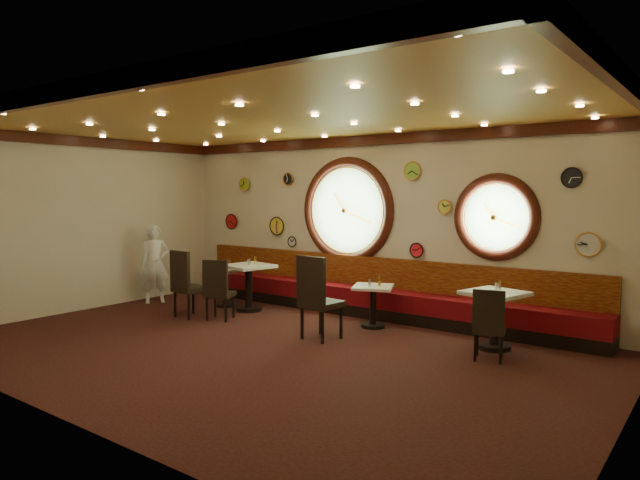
% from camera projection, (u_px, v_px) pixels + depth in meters
% --- Properties ---
extents(floor, '(9.00, 6.00, 0.00)m').
position_uv_depth(floor, '(264.00, 349.00, 7.98)').
color(floor, black).
rests_on(floor, ground).
extents(ceiling, '(9.00, 6.00, 0.02)m').
position_uv_depth(ceiling, '(262.00, 118.00, 7.71)').
color(ceiling, '#C48737').
rests_on(ceiling, wall_back).
extents(wall_back, '(9.00, 0.02, 3.20)m').
position_uv_depth(wall_back, '(375.00, 225.00, 10.24)').
color(wall_back, beige).
rests_on(wall_back, floor).
extents(wall_front, '(9.00, 0.02, 3.20)m').
position_uv_depth(wall_front, '(51.00, 255.00, 5.44)').
color(wall_front, beige).
rests_on(wall_front, floor).
extents(wall_left, '(0.02, 6.00, 3.20)m').
position_uv_depth(wall_left, '(82.00, 224.00, 10.51)').
color(wall_left, beige).
rests_on(wall_left, floor).
extents(wall_right, '(0.02, 6.00, 3.20)m').
position_uv_depth(wall_right, '(631.00, 258.00, 5.17)').
color(wall_right, beige).
rests_on(wall_right, floor).
extents(molding_back, '(9.00, 0.10, 0.18)m').
position_uv_depth(molding_back, '(375.00, 140.00, 10.08)').
color(molding_back, '#37120A').
rests_on(molding_back, wall_back).
extents(molding_front, '(9.00, 0.10, 0.18)m').
position_uv_depth(molding_front, '(49.00, 95.00, 5.35)').
color(molding_front, '#37120A').
rests_on(molding_front, wall_back).
extents(molding_left, '(0.10, 6.00, 0.18)m').
position_uv_depth(molding_left, '(80.00, 141.00, 10.36)').
color(molding_left, '#37120A').
rests_on(molding_left, wall_back).
extents(molding_right, '(0.10, 6.00, 0.18)m').
position_uv_depth(molding_right, '(632.00, 89.00, 5.07)').
color(molding_right, '#37120A').
rests_on(molding_right, wall_back).
extents(banquette_base, '(8.00, 0.55, 0.20)m').
position_uv_depth(banquette_base, '(367.00, 310.00, 10.15)').
color(banquette_base, black).
rests_on(banquette_base, floor).
extents(banquette_seat, '(8.00, 0.55, 0.30)m').
position_uv_depth(banquette_seat, '(367.00, 296.00, 10.13)').
color(banquette_seat, '#5D080F').
rests_on(banquette_seat, banquette_base).
extents(banquette_back, '(8.00, 0.10, 0.55)m').
position_uv_depth(banquette_back, '(373.00, 272.00, 10.27)').
color(banquette_back, '#5D0C07').
rests_on(banquette_back, wall_back).
extents(porthole_left_glass, '(1.66, 0.02, 1.66)m').
position_uv_depth(porthole_left_glass, '(348.00, 210.00, 10.58)').
color(porthole_left_glass, '#8ECC7A').
rests_on(porthole_left_glass, wall_back).
extents(porthole_left_frame, '(1.98, 0.18, 1.98)m').
position_uv_depth(porthole_left_frame, '(347.00, 210.00, 10.56)').
color(porthole_left_frame, '#37120A').
rests_on(porthole_left_frame, wall_back).
extents(porthole_left_ring, '(1.61, 0.03, 1.61)m').
position_uv_depth(porthole_left_ring, '(346.00, 211.00, 10.54)').
color(porthole_left_ring, gold).
rests_on(porthole_left_ring, wall_back).
extents(porthole_right_glass, '(1.10, 0.02, 1.10)m').
position_uv_depth(porthole_right_glass, '(496.00, 217.00, 8.92)').
color(porthole_right_glass, '#8ECC7A').
rests_on(porthole_right_glass, wall_back).
extents(porthole_right_frame, '(1.38, 0.18, 1.38)m').
position_uv_depth(porthole_right_frame, '(496.00, 217.00, 8.91)').
color(porthole_right_frame, '#37120A').
rests_on(porthole_right_frame, wall_back).
extents(porthole_right_ring, '(1.09, 0.03, 1.09)m').
position_uv_depth(porthole_right_ring, '(495.00, 217.00, 8.88)').
color(porthole_right_ring, gold).
rests_on(porthole_right_ring, wall_back).
extents(wall_clock_0, '(0.24, 0.03, 0.24)m').
position_uv_depth(wall_clock_0, '(417.00, 250.00, 9.74)').
color(wall_clock_0, red).
rests_on(wall_clock_0, wall_back).
extents(wall_clock_1, '(0.22, 0.03, 0.22)m').
position_uv_depth(wall_clock_1, '(445.00, 207.00, 9.38)').
color(wall_clock_1, '#DCE34B').
rests_on(wall_clock_1, wall_back).
extents(wall_clock_2, '(0.20, 0.03, 0.20)m').
position_uv_depth(wall_clock_2, '(292.00, 242.00, 11.37)').
color(wall_clock_2, silver).
rests_on(wall_clock_2, wall_back).
extents(wall_clock_3, '(0.26, 0.03, 0.26)m').
position_uv_depth(wall_clock_3, '(245.00, 184.00, 12.05)').
color(wall_clock_3, '#98BE26').
rests_on(wall_clock_3, wall_back).
extents(wall_clock_4, '(0.24, 0.03, 0.24)m').
position_uv_depth(wall_clock_4, '(288.00, 179.00, 11.33)').
color(wall_clock_4, black).
rests_on(wall_clock_4, wall_back).
extents(wall_clock_5, '(0.34, 0.03, 0.34)m').
position_uv_depth(wall_clock_5, '(588.00, 244.00, 8.12)').
color(wall_clock_5, silver).
rests_on(wall_clock_5, wall_back).
extents(wall_clock_6, '(0.30, 0.03, 0.30)m').
position_uv_depth(wall_clock_6, '(413.00, 171.00, 9.69)').
color(wall_clock_6, '#8FCE40').
rests_on(wall_clock_6, wall_back).
extents(wall_clock_7, '(0.36, 0.03, 0.36)m').
position_uv_depth(wall_clock_7, '(277.00, 226.00, 11.59)').
color(wall_clock_7, yellow).
rests_on(wall_clock_7, wall_back).
extents(wall_clock_8, '(0.32, 0.03, 0.32)m').
position_uv_depth(wall_clock_8, '(232.00, 222.00, 12.35)').
color(wall_clock_8, red).
rests_on(wall_clock_8, wall_back).
extents(wall_clock_9, '(0.28, 0.03, 0.28)m').
position_uv_depth(wall_clock_9, '(572.00, 178.00, 8.19)').
color(wall_clock_9, black).
rests_on(wall_clock_9, wall_back).
extents(table_a, '(0.68, 0.68, 0.72)m').
position_uv_depth(table_a, '(225.00, 283.00, 10.92)').
color(table_a, black).
rests_on(table_a, floor).
extents(table_b, '(0.91, 0.91, 0.86)m').
position_uv_depth(table_b, '(249.00, 282.00, 10.51)').
color(table_b, black).
rests_on(table_b, floor).
extents(table_c, '(0.82, 0.82, 0.68)m').
position_uv_depth(table_c, '(373.00, 301.00, 9.23)').
color(table_c, black).
rests_on(table_c, floor).
extents(table_d, '(0.91, 0.91, 0.82)m').
position_uv_depth(table_d, '(495.00, 313.00, 7.95)').
color(table_d, black).
rests_on(table_d, floor).
extents(chair_a, '(0.53, 0.53, 0.73)m').
position_uv_depth(chair_a, '(185.00, 279.00, 9.91)').
color(chair_a, black).
rests_on(chair_a, floor).
extents(chair_b, '(0.58, 0.58, 0.65)m').
position_uv_depth(chair_b, '(218.00, 286.00, 9.68)').
color(chair_b, black).
rests_on(chair_b, floor).
extents(chair_c, '(0.58, 0.58, 0.78)m').
position_uv_depth(chair_c, '(316.00, 292.00, 8.40)').
color(chair_c, black).
rests_on(chair_c, floor).
extents(chair_d, '(0.50, 0.50, 0.59)m').
position_uv_depth(chair_d, '(489.00, 320.00, 7.36)').
color(chair_d, black).
rests_on(chair_d, floor).
extents(condiment_a_salt, '(0.03, 0.03, 0.09)m').
position_uv_depth(condiment_a_salt, '(224.00, 267.00, 10.91)').
color(condiment_a_salt, silver).
rests_on(condiment_a_salt, table_a).
extents(condiment_b_salt, '(0.04, 0.04, 0.10)m').
position_uv_depth(condiment_b_salt, '(250.00, 261.00, 10.55)').
color(condiment_b_salt, silver).
rests_on(condiment_b_salt, table_b).
extents(condiment_c_salt, '(0.03, 0.03, 0.09)m').
position_uv_depth(condiment_c_salt, '(370.00, 282.00, 9.31)').
color(condiment_c_salt, silver).
rests_on(condiment_c_salt, table_c).
extents(condiment_d_salt, '(0.04, 0.04, 0.11)m').
position_uv_depth(condiment_d_salt, '(496.00, 287.00, 8.01)').
color(condiment_d_salt, silver).
rests_on(condiment_d_salt, table_d).
extents(condiment_a_pepper, '(0.04, 0.04, 0.10)m').
position_uv_depth(condiment_a_pepper, '(225.00, 267.00, 10.83)').
color(condiment_a_pepper, silver).
rests_on(condiment_a_pepper, table_a).
extents(condiment_b_pepper, '(0.04, 0.04, 0.11)m').
position_uv_depth(condiment_b_pepper, '(248.00, 262.00, 10.45)').
color(condiment_b_pepper, silver).
rests_on(condiment_b_pepper, table_b).
extents(condiment_c_pepper, '(0.04, 0.04, 0.11)m').
position_uv_depth(condiment_c_pepper, '(369.00, 283.00, 9.17)').
color(condiment_c_pepper, silver).
rests_on(condiment_c_pepper, table_c).
extents(condiment_d_pepper, '(0.04, 0.04, 0.11)m').
position_uv_depth(condiment_d_pepper, '(499.00, 288.00, 7.89)').
color(condiment_d_pepper, silver).
rests_on(condiment_d_pepper, table_d).
extents(condiment_a_bottle, '(0.05, 0.05, 0.18)m').
position_uv_depth(condiment_a_bottle, '(230.00, 264.00, 10.94)').
color(condiment_a_bottle, gold).
rests_on(condiment_a_bottle, table_a).
extents(condiment_b_bottle, '(0.04, 0.04, 0.14)m').
position_uv_depth(condiment_b_bottle, '(255.00, 261.00, 10.50)').
color(condiment_b_bottle, yellow).
rests_on(condiment_b_bottle, table_b).
extents(condiment_c_bottle, '(0.05, 0.05, 0.16)m').
position_uv_depth(condiment_c_bottle, '(379.00, 281.00, 9.20)').
color(condiment_c_bottle, gold).
rests_on(condiment_c_bottle, table_c).
extents(condiment_d_bottle, '(0.05, 0.05, 0.15)m').
position_uv_depth(condiment_d_bottle, '(500.00, 286.00, 7.94)').
color(condiment_d_bottle, gold).
rests_on(condiment_d_bottle, table_d).
extents(waiter, '(0.62, 0.68, 1.55)m').
position_uv_depth(waiter, '(155.00, 264.00, 11.27)').
color(waiter, white).
rests_on(waiter, floor).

